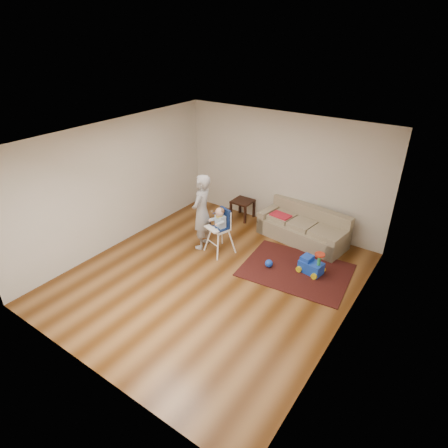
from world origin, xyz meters
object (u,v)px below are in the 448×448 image
Objects in this scene: sofa at (303,226)px; toy_ball at (269,263)px; ride_on_toy at (312,261)px; side_table at (242,209)px; adult at (202,212)px; high_chair at (220,231)px.

sofa is 12.86× the size of toy_ball.
toy_ball is at bearing -148.70° from ride_on_toy.
side_table reaches higher than toy_ball.
side_table is 0.29× the size of adult.
adult is at bearing -176.57° from toy_ball.
adult is (0.01, -1.66, 0.59)m from side_table.
sofa reaches higher than side_table.
ride_on_toy is at bearing -49.50° from sofa.
sofa is 1.96× the size of high_chair.
sofa reaches higher than ride_on_toy.
high_chair reaches higher than side_table.
sofa is 1.27m from ride_on_toy.
adult is at bearing -161.24° from ride_on_toy.
toy_ball is (-0.08, -1.38, -0.28)m from sofa.
toy_ball is at bearing 22.42° from high_chair.
ride_on_toy is at bearing 30.24° from high_chair.
toy_ball is 0.10× the size of adult.
sofa reaches higher than toy_ball.
high_chair is 0.56m from adult.
side_table is at bearing 168.24° from adult.
toy_ball is (1.62, -1.56, -0.14)m from side_table.
side_table is at bearing 136.10° from toy_ball.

